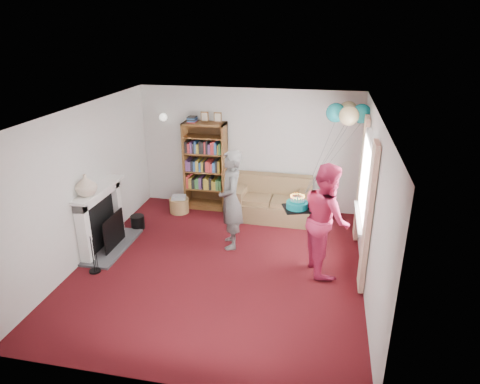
% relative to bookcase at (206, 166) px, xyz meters
% --- Properties ---
extents(ground, '(5.00, 5.00, 0.00)m').
position_rel_bookcase_xyz_m(ground, '(0.86, -2.30, -0.90)').
color(ground, '#350A08').
rests_on(ground, ground).
extents(wall_back, '(4.50, 0.02, 2.50)m').
position_rel_bookcase_xyz_m(wall_back, '(0.86, 0.21, 0.35)').
color(wall_back, silver).
rests_on(wall_back, ground).
extents(wall_left, '(0.02, 5.00, 2.50)m').
position_rel_bookcase_xyz_m(wall_left, '(-1.40, -2.30, 0.35)').
color(wall_left, silver).
rests_on(wall_left, ground).
extents(wall_right, '(0.02, 5.00, 2.50)m').
position_rel_bookcase_xyz_m(wall_right, '(3.12, -2.30, 0.35)').
color(wall_right, silver).
rests_on(wall_right, ground).
extents(ceiling, '(4.50, 5.00, 0.01)m').
position_rel_bookcase_xyz_m(ceiling, '(0.86, -2.30, 1.61)').
color(ceiling, white).
rests_on(ceiling, wall_back).
extents(fireplace, '(0.55, 1.80, 1.12)m').
position_rel_bookcase_xyz_m(fireplace, '(-1.23, -2.11, -0.39)').
color(fireplace, '#3F3F42').
rests_on(fireplace, ground).
extents(window_bay, '(0.14, 2.02, 2.20)m').
position_rel_bookcase_xyz_m(window_bay, '(3.06, -1.70, 0.30)').
color(window_bay, white).
rests_on(window_bay, ground).
extents(wall_sconce, '(0.16, 0.23, 0.16)m').
position_rel_bookcase_xyz_m(wall_sconce, '(-0.89, 0.06, 0.98)').
color(wall_sconce, gold).
rests_on(wall_sconce, ground).
extents(bookcase, '(0.87, 0.42, 2.04)m').
position_rel_bookcase_xyz_m(bookcase, '(0.00, 0.00, 0.00)').
color(bookcase, '#472B14').
rests_on(bookcase, ground).
extents(sofa, '(1.56, 0.82, 0.82)m').
position_rel_bookcase_xyz_m(sofa, '(1.44, -0.24, -0.58)').
color(sofa, olive).
rests_on(sofa, ground).
extents(wicker_basket, '(0.40, 0.40, 0.36)m').
position_rel_bookcase_xyz_m(wicker_basket, '(-0.48, -0.42, -0.74)').
color(wicker_basket, '#987247').
rests_on(wicker_basket, ground).
extents(person_striped, '(0.58, 0.73, 1.74)m').
position_rel_bookcase_xyz_m(person_striped, '(0.89, -1.59, -0.03)').
color(person_striped, black).
rests_on(person_striped, ground).
extents(person_magenta, '(0.91, 1.03, 1.77)m').
position_rel_bookcase_xyz_m(person_magenta, '(2.50, -2.06, -0.01)').
color(person_magenta, '#BE264E').
rests_on(person_magenta, ground).
extents(birthday_cake, '(0.40, 0.40, 0.22)m').
position_rel_bookcase_xyz_m(birthday_cake, '(2.04, -2.06, 0.18)').
color(birthday_cake, black).
rests_on(birthday_cake, ground).
extents(balloons, '(1.06, 0.78, 1.75)m').
position_rel_bookcase_xyz_m(balloons, '(2.76, -0.51, 1.32)').
color(balloons, '#3F3F3F').
rests_on(balloons, ground).
extents(mantel_vase, '(0.40, 0.40, 0.36)m').
position_rel_bookcase_xyz_m(mantel_vase, '(-1.26, -2.45, 0.40)').
color(mantel_vase, beige).
rests_on(mantel_vase, fireplace).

